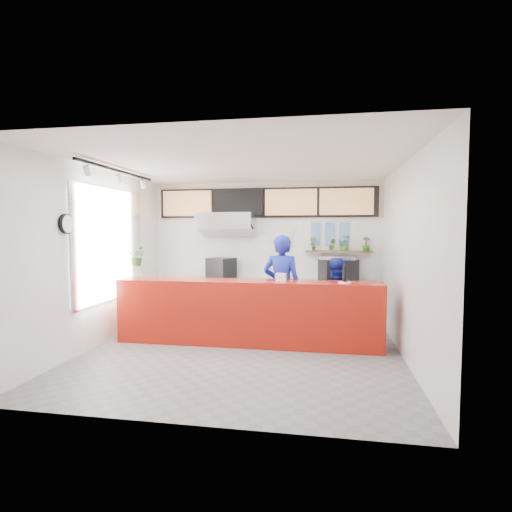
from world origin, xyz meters
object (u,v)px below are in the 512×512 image
Objects in this scene: service_counter at (247,312)px; staff_right at (334,299)px; pepper_mill at (345,274)px; panini_oven at (221,268)px; espresso_machine at (338,270)px; staff_center at (282,287)px.

service_counter is 3.07× the size of staff_right.
panini_oven is at bearing 144.25° from pepper_mill.
service_counter is 2.11m from panini_oven.
panini_oven is 0.70× the size of espresso_machine.
staff_right reaches higher than pepper_mill.
pepper_mill is at bearing -110.70° from espresso_machine.
staff_right is 0.81m from pepper_mill.
staff_right reaches higher than espresso_machine.
staff_right is (2.40, -1.23, -0.39)m from panini_oven.
staff_center is at bearing -6.65° from staff_right.
staff_right is at bearing -164.47° from staff_center.
staff_right is at bearing 103.53° from pepper_mill.
staff_center reaches higher than espresso_machine.
espresso_machine is (1.58, 1.80, 0.58)m from service_counter.
service_counter is 1.59m from staff_right.
pepper_mill is at bearing 163.74° from staff_center.
panini_oven is 0.34× the size of staff_right.
pepper_mill reaches higher than espresso_machine.
staff_center is at bearing -18.08° from panini_oven.
espresso_machine is 0.37× the size of staff_center.
staff_right reaches higher than panini_oven.
staff_center is 6.88× the size of pepper_mill.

